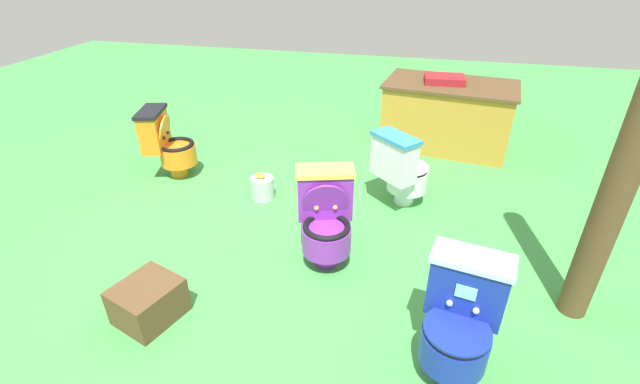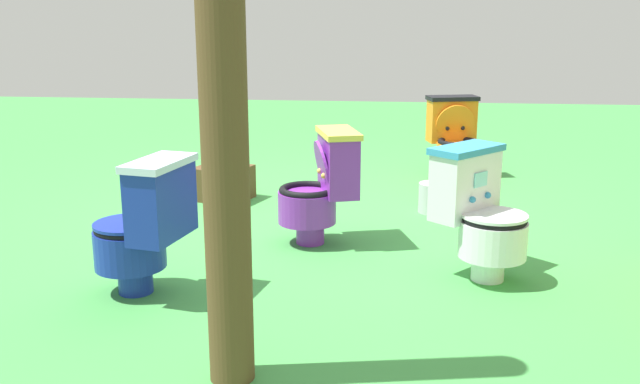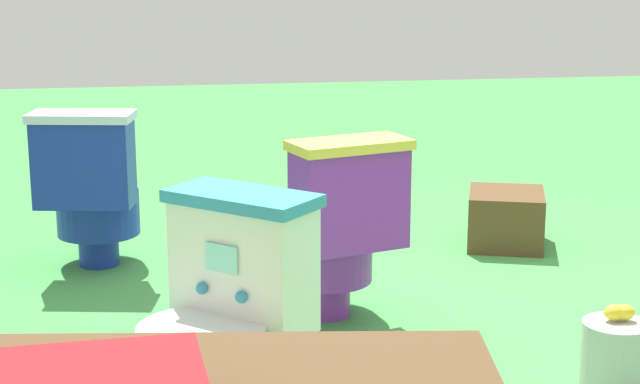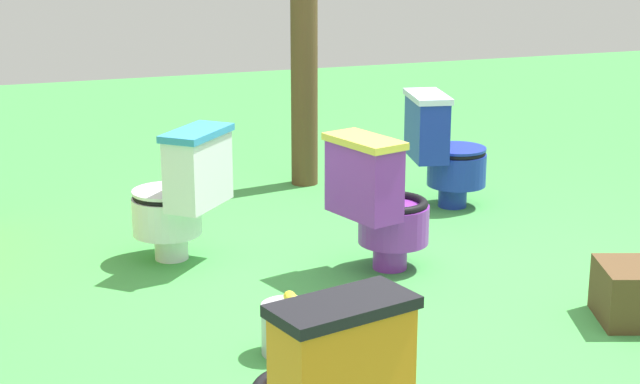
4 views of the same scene
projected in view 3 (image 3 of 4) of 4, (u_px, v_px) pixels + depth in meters
ground at (456, 309)px, 4.11m from camera, size 14.00×14.00×0.00m
toilet_blue at (92, 189)px, 4.54m from camera, size 0.49×0.56×0.73m
toilet_white at (221, 321)px, 2.93m from camera, size 0.63×0.63×0.73m
toilet_purple at (336, 227)px, 3.90m from camera, size 0.53×0.59×0.73m
small_crate at (506, 219)px, 4.97m from camera, size 0.46×0.48×0.26m
lemon_bucket at (615, 352)px, 3.37m from camera, size 0.22×0.22×0.28m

